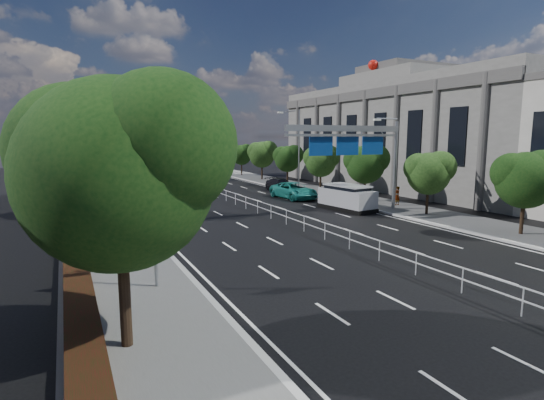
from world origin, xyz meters
TOP-DOWN VIEW (x-y plane):
  - ground at (0.00, 0.00)m, footprint 160.00×160.00m
  - sidewalk_near at (-11.50, 0.00)m, footprint 5.00×140.00m
  - sidewalk_far at (11.50, 0.00)m, footprint 5.00×140.00m
  - kerb_near at (-9.00, 0.00)m, footprint 0.25×140.00m
  - kerb_far at (9.00, 0.00)m, footprint 0.25×140.00m
  - median_fence at (0.00, 22.50)m, footprint 0.05×85.00m
  - hedge_near at (-13.30, 5.00)m, footprint 1.00×36.00m
  - toilet_sign at (-10.95, 0.00)m, footprint 1.62×0.18m
  - overhead_gantry at (6.74, 10.05)m, footprint 10.24×0.38m
  - streetlight_far at (10.50, 26.00)m, footprint 2.78×2.40m
  - civic_hall at (23.72, 22.00)m, footprint 14.40×36.00m
  - near_tree_big at (-12.13, -4.53)m, footprint 5.72×5.33m
  - near_tree_back at (-11.94, 17.97)m, footprint 4.84×4.51m
  - far_tree_b at (11.25, -0.52)m, footprint 3.74×3.49m
  - far_tree_c at (11.24, 6.98)m, footprint 3.52×3.28m
  - far_tree_d at (11.25, 14.48)m, footprint 3.85×3.59m
  - far_tree_e at (11.25, 21.98)m, footprint 3.63×3.38m
  - far_tree_f at (11.24, 29.48)m, footprint 3.52×3.28m
  - far_tree_g at (11.25, 36.98)m, footprint 3.96×3.69m
  - far_tree_h at (11.24, 44.48)m, footprint 3.41×3.18m
  - white_minivan at (-5.97, 21.90)m, footprint 2.74×5.23m
  - red_bus at (-4.67, 42.83)m, footprint 2.81×9.61m
  - near_car_silver at (-5.55, 34.72)m, footprint 2.21×4.53m
  - near_car_dark at (-3.87, 58.79)m, footprint 2.19×5.02m
  - silver_minivan at (7.26, 11.81)m, footprint 2.72×5.26m
  - parked_car_teal at (6.50, 19.44)m, footprint 2.97×5.81m
  - parked_car_dark at (7.97, 25.05)m, footprint 2.09×4.88m
  - pedestrian_a at (12.14, 11.25)m, footprint 0.65×0.48m
  - pedestrian_b at (13.40, 18.04)m, footprint 0.96×0.91m

SIDE VIEW (x-z plane):
  - ground at x=0.00m, z-range 0.00..0.00m
  - sidewalk_near at x=-11.50m, z-range 0.00..0.14m
  - sidewalk_far at x=11.50m, z-range 0.00..0.14m
  - kerb_near at x=-9.00m, z-range -0.01..0.15m
  - kerb_far at x=9.00m, z-range -0.01..0.15m
  - hedge_near at x=-13.30m, z-range 0.14..0.58m
  - median_fence at x=0.00m, z-range 0.01..1.04m
  - parked_car_dark at x=7.97m, z-range 0.00..1.40m
  - near_car_silver at x=-5.55m, z-range 0.00..1.49m
  - parked_car_teal at x=6.50m, z-range 0.00..1.57m
  - near_car_dark at x=-3.87m, z-range 0.00..1.60m
  - pedestrian_b at x=13.40m, z-range 0.14..1.70m
  - pedestrian_a at x=12.14m, z-range 0.14..1.76m
  - silver_minivan at x=7.26m, z-range -0.02..2.08m
  - white_minivan at x=-5.97m, z-range -0.02..2.16m
  - red_bus at x=-4.67m, z-range 0.06..2.90m
  - toilet_sign at x=-10.95m, z-range 0.77..5.11m
  - far_tree_h at x=11.24m, z-range 0.97..5.88m
  - far_tree_c at x=11.24m, z-range 0.95..5.90m
  - far_tree_f at x=11.24m, z-range 0.98..6.00m
  - far_tree_e at x=11.25m, z-range 0.99..6.12m
  - far_tree_b at x=11.25m, z-range 1.01..6.24m
  - far_tree_d at x=11.25m, z-range 1.02..6.36m
  - far_tree_g at x=11.25m, z-range 1.03..6.48m
  - near_tree_back at x=-11.94m, z-range 1.27..7.96m
  - streetlight_far at x=10.50m, z-range 0.71..9.71m
  - near_tree_big at x=-12.13m, z-range 1.42..9.13m
  - overhead_gantry at x=6.74m, z-range 1.88..9.33m
  - civic_hall at x=23.72m, z-range -0.91..13.44m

